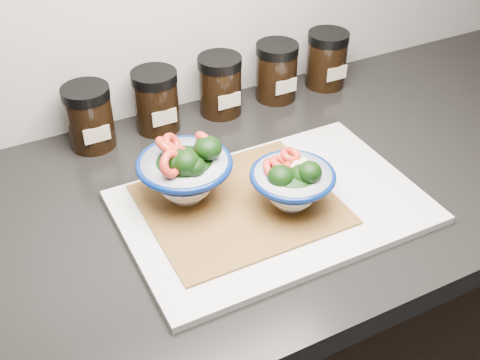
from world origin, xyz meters
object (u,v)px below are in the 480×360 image
cutting_board (273,207)px  spice_jar_b (156,101)px  bowl_left (185,172)px  bowl_right (292,183)px  spice_jar_e (327,59)px  spice_jar_a (89,117)px  spice_jar_c (220,85)px  spice_jar_d (276,71)px

cutting_board → spice_jar_b: 0.31m
bowl_left → bowl_right: (0.13, -0.09, -0.01)m
cutting_board → spice_jar_b: spice_jar_b is taller
spice_jar_e → bowl_right: bearing=-130.6°
cutting_board → spice_jar_a: size_ratio=3.98×
cutting_board → spice_jar_a: spice_jar_a is taller
cutting_board → bowl_right: size_ratio=3.53×
cutting_board → spice_jar_b: bearing=103.1°
spice_jar_a → spice_jar_b: same height
spice_jar_b → spice_jar_c: same height
spice_jar_a → spice_jar_e: same height
cutting_board → bowl_right: 0.06m
bowl_right → spice_jar_e: spice_jar_e is taller
spice_jar_d → spice_jar_e: bearing=0.0°
bowl_right → spice_jar_e: bearing=49.4°
spice_jar_c → bowl_right: bearing=-96.3°
cutting_board → spice_jar_c: spice_jar_c is taller
bowl_left → spice_jar_b: 0.23m
spice_jar_c → spice_jar_d: bearing=0.0°
bowl_left → cutting_board: bearing=-33.2°
spice_jar_c → spice_jar_e: 0.24m
spice_jar_c → spice_jar_a: bearing=180.0°
bowl_left → spice_jar_b: bearing=80.1°
cutting_board → bowl_left: bowl_left is taller
bowl_left → spice_jar_c: size_ratio=1.28×
cutting_board → spice_jar_c: bearing=79.3°
bowl_right → spice_jar_d: bearing=63.8°
cutting_board → spice_jar_a: 0.36m
cutting_board → bowl_right: (0.02, -0.02, 0.05)m
bowl_left → spice_jar_c: bearing=53.8°
cutting_board → bowl_left: (-0.11, 0.07, 0.06)m
spice_jar_c → spice_jar_e: (0.24, 0.00, 0.00)m
bowl_right → spice_jar_c: bearing=83.7°
bowl_left → spice_jar_d: 0.37m
spice_jar_a → bowl_left: bearing=-70.3°
bowl_right → spice_jar_a: size_ratio=1.13×
spice_jar_a → spice_jar_e: (0.49, 0.00, 0.00)m
spice_jar_e → spice_jar_c: bearing=180.0°
spice_jar_a → cutting_board: bearing=-57.4°
bowl_left → spice_jar_e: bowl_left is taller
bowl_right → spice_jar_c: 0.32m
spice_jar_b → spice_jar_e: size_ratio=1.00×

